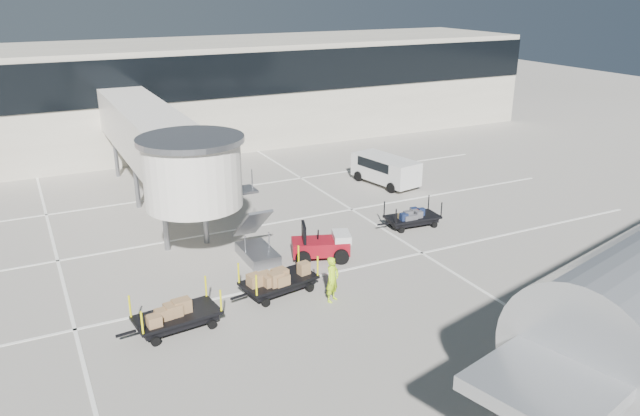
{
  "coord_description": "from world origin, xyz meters",
  "views": [
    {
      "loc": [
        -10.93,
        -20.69,
        12.37
      ],
      "look_at": [
        1.98,
        5.1,
        2.0
      ],
      "focal_mm": 35.0,
      "sensor_mm": 36.0,
      "label": 1
    }
  ],
  "objects_px": {
    "baggage_tug": "(322,246)",
    "minivan": "(384,168)",
    "suitcase_cart": "(414,218)",
    "ground_worker": "(332,279)",
    "box_cart_near": "(275,281)",
    "box_cart_far": "(178,316)"
  },
  "relations": [
    {
      "from": "suitcase_cart",
      "to": "minivan",
      "type": "bearing_deg",
      "value": 74.26
    },
    {
      "from": "suitcase_cart",
      "to": "ground_worker",
      "type": "bearing_deg",
      "value": -140.7
    },
    {
      "from": "baggage_tug",
      "to": "minivan",
      "type": "relative_size",
      "value": 0.6
    },
    {
      "from": "box_cart_far",
      "to": "minivan",
      "type": "height_order",
      "value": "minivan"
    },
    {
      "from": "box_cart_near",
      "to": "minivan",
      "type": "xyz_separation_m",
      "value": [
        12.43,
        11.2,
        0.47
      ]
    },
    {
      "from": "baggage_tug",
      "to": "minivan",
      "type": "height_order",
      "value": "minivan"
    },
    {
      "from": "suitcase_cart",
      "to": "ground_worker",
      "type": "height_order",
      "value": "ground_worker"
    },
    {
      "from": "suitcase_cart",
      "to": "box_cart_near",
      "type": "relative_size",
      "value": 0.9
    },
    {
      "from": "box_cart_near",
      "to": "ground_worker",
      "type": "height_order",
      "value": "ground_worker"
    },
    {
      "from": "baggage_tug",
      "to": "suitcase_cart",
      "type": "relative_size",
      "value": 0.84
    },
    {
      "from": "box_cart_near",
      "to": "ground_worker",
      "type": "bearing_deg",
      "value": -49.39
    },
    {
      "from": "minivan",
      "to": "baggage_tug",
      "type": "bearing_deg",
      "value": -146.41
    },
    {
      "from": "suitcase_cart",
      "to": "box_cart_near",
      "type": "xyz_separation_m",
      "value": [
        -9.78,
        -3.93,
        0.11
      ]
    },
    {
      "from": "suitcase_cart",
      "to": "box_cart_near",
      "type": "bearing_deg",
      "value": -153.8
    },
    {
      "from": "baggage_tug",
      "to": "minivan",
      "type": "xyz_separation_m",
      "value": [
        8.98,
        8.79,
        0.43
      ]
    },
    {
      "from": "suitcase_cart",
      "to": "ground_worker",
      "type": "distance_m",
      "value": 9.6
    },
    {
      "from": "baggage_tug",
      "to": "box_cart_far",
      "type": "distance_m",
      "value": 8.5
    },
    {
      "from": "suitcase_cart",
      "to": "minivan",
      "type": "height_order",
      "value": "minivan"
    },
    {
      "from": "box_cart_far",
      "to": "minivan",
      "type": "xyz_separation_m",
      "value": [
        16.8,
        12.13,
        0.53
      ]
    },
    {
      "from": "baggage_tug",
      "to": "suitcase_cart",
      "type": "xyz_separation_m",
      "value": [
        6.33,
        1.52,
        -0.15
      ]
    },
    {
      "from": "baggage_tug",
      "to": "box_cart_near",
      "type": "xyz_separation_m",
      "value": [
        -3.45,
        -2.41,
        -0.04
      ]
    },
    {
      "from": "suitcase_cart",
      "to": "box_cart_far",
      "type": "relative_size",
      "value": 0.91
    }
  ]
}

